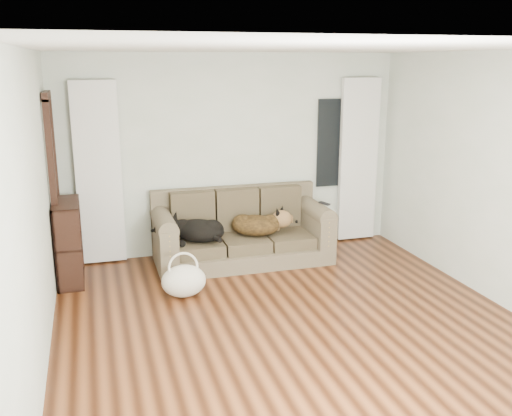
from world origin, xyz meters
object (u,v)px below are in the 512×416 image
object	(u,v)px
sofa	(242,227)
dog_black_lab	(196,231)
dog_shepherd	(258,224)
tote_bag	(184,282)
bookshelf	(69,240)

from	to	relation	value
sofa	dog_black_lab	bearing A→B (deg)	-173.38
dog_shepherd	tote_bag	size ratio (longest dim) A/B	1.32
dog_shepherd	tote_bag	xyz separation A→B (m)	(-1.11, -0.87, -0.33)
bookshelf	dog_shepherd	bearing A→B (deg)	6.48
dog_shepherd	tote_bag	bearing A→B (deg)	64.69
dog_black_lab	bookshelf	xyz separation A→B (m)	(-1.48, -0.01, 0.02)
sofa	dog_shepherd	world-z (taller)	sofa
dog_black_lab	tote_bag	xyz separation A→B (m)	(-0.30, -0.84, -0.32)
dog_black_lab	tote_bag	size ratio (longest dim) A/B	1.33
sofa	dog_black_lab	size ratio (longest dim) A/B	3.38
sofa	bookshelf	distance (m)	2.09
dog_black_lab	bookshelf	distance (m)	1.48
sofa	tote_bag	bearing A→B (deg)	-134.92
dog_black_lab	dog_shepherd	size ratio (longest dim) A/B	1.01
bookshelf	tote_bag	bearing A→B (deg)	-29.47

